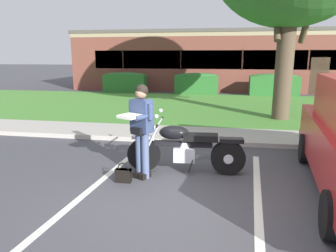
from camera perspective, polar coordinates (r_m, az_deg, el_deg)
ground_plane at (r=4.94m, az=2.39°, el=-13.45°), size 140.00×140.00×0.00m
curb_strip at (r=7.91m, az=5.50°, el=-2.85°), size 60.00×0.20×0.12m
concrete_walk at (r=8.74m, az=5.95°, el=-1.49°), size 60.00×1.50×0.08m
grass_lawn at (r=13.59m, az=7.48°, el=3.56°), size 60.00×8.40×0.06m
stall_stripe_0 at (r=5.51m, az=-13.69°, el=-10.92°), size 0.48×4.39×0.01m
stall_stripe_1 at (r=5.12m, az=16.18°, el=-12.95°), size 0.48×4.39×0.01m
motorcycle at (r=5.88m, az=4.10°, el=-4.09°), size 2.24×0.82×1.18m
rider_person at (r=5.51m, az=-4.99°, el=0.38°), size 0.58×0.67×1.70m
handbag at (r=5.59m, az=-8.22°, el=-8.77°), size 0.28×0.13×0.36m
hedge_left at (r=18.74m, az=-7.87°, el=7.98°), size 2.50×0.90×1.24m
hedge_center_left at (r=17.91m, az=5.27°, el=7.82°), size 2.44×0.90×1.24m
hedge_center_right at (r=18.06m, az=18.89°, el=7.24°), size 2.60×0.90×1.24m
brick_building at (r=23.17m, az=12.93°, el=11.72°), size 21.61×8.48×3.75m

